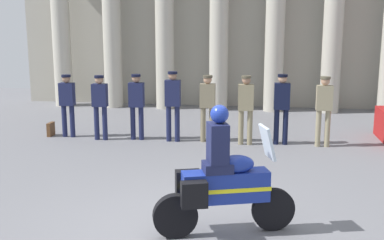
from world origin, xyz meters
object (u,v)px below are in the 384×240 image
(motorcycle_with_rider, at_px, (221,181))
(officer_in_row_4, at_px, (207,103))
(officer_in_row_0, at_px, (67,100))
(officer_in_row_6, at_px, (282,103))
(officer_in_row_3, at_px, (173,100))
(officer_in_row_1, at_px, (100,102))
(briefcase_on_ground, at_px, (51,129))
(officer_in_row_5, at_px, (246,104))
(officer_in_row_2, at_px, (137,101))
(officer_in_row_7, at_px, (324,106))

(motorcycle_with_rider, bearing_deg, officer_in_row_4, 80.41)
(officer_in_row_0, distance_m, officer_in_row_6, 5.55)
(officer_in_row_3, xyz_separation_m, officer_in_row_4, (0.87, 0.07, -0.05))
(officer_in_row_1, relative_size, motorcycle_with_rider, 0.83)
(officer_in_row_0, distance_m, briefcase_on_ground, 0.95)
(officer_in_row_5, bearing_deg, officer_in_row_0, -2.67)
(officer_in_row_2, relative_size, officer_in_row_5, 0.99)
(officer_in_row_5, bearing_deg, officer_in_row_2, -3.26)
(officer_in_row_6, bearing_deg, officer_in_row_0, -0.85)
(officer_in_row_0, relative_size, officer_in_row_7, 0.96)
(officer_in_row_3, bearing_deg, officer_in_row_2, -3.69)
(motorcycle_with_rider, bearing_deg, officer_in_row_2, 97.90)
(officer_in_row_2, bearing_deg, officer_in_row_6, 179.62)
(officer_in_row_4, relative_size, officer_in_row_6, 0.97)
(officer_in_row_1, distance_m, motorcycle_with_rider, 6.36)
(officer_in_row_3, distance_m, officer_in_row_4, 0.88)
(officer_in_row_2, bearing_deg, motorcycle_with_rider, 115.25)
(officer_in_row_3, relative_size, motorcycle_with_rider, 0.88)
(officer_in_row_2, relative_size, briefcase_on_ground, 4.72)
(officer_in_row_5, bearing_deg, officer_in_row_6, -171.24)
(officer_in_row_1, relative_size, officer_in_row_2, 0.98)
(officer_in_row_5, distance_m, briefcase_on_ground, 5.26)
(officer_in_row_1, distance_m, officer_in_row_7, 5.60)
(officer_in_row_2, bearing_deg, officer_in_row_5, 176.74)
(officer_in_row_1, xyz_separation_m, briefcase_on_ground, (-1.47, 0.22, -0.81))
(officer_in_row_1, xyz_separation_m, officer_in_row_3, (1.88, 0.11, 0.07))
(briefcase_on_ground, bearing_deg, officer_in_row_3, -1.93)
(officer_in_row_6, height_order, briefcase_on_ground, officer_in_row_6)
(officer_in_row_7, distance_m, briefcase_on_ground, 7.12)
(officer_in_row_2, xyz_separation_m, officer_in_row_3, (0.95, -0.05, 0.05))
(officer_in_row_1, bearing_deg, officer_in_row_3, -177.56)
(motorcycle_with_rider, height_order, briefcase_on_ground, motorcycle_with_rider)
(officer_in_row_0, distance_m, officer_in_row_2, 1.88)
(officer_in_row_2, relative_size, motorcycle_with_rider, 0.84)
(officer_in_row_3, relative_size, officer_in_row_4, 1.05)
(motorcycle_with_rider, bearing_deg, officer_in_row_6, 61.23)
(officer_in_row_5, bearing_deg, officer_in_row_7, -178.57)
(officer_in_row_4, height_order, officer_in_row_5, officer_in_row_5)
(officer_in_row_4, bearing_deg, officer_in_row_0, -0.96)
(officer_in_row_4, bearing_deg, officer_in_row_6, 179.36)
(officer_in_row_5, height_order, motorcycle_with_rider, motorcycle_with_rider)
(officer_in_row_0, bearing_deg, officer_in_row_2, 178.22)
(officer_in_row_1, distance_m, officer_in_row_3, 1.88)
(officer_in_row_3, distance_m, officer_in_row_6, 2.71)
(briefcase_on_ground, bearing_deg, officer_in_row_7, -0.92)
(officer_in_row_2, height_order, officer_in_row_5, officer_in_row_5)
(officer_in_row_7, height_order, briefcase_on_ground, officer_in_row_7)
(officer_in_row_3, height_order, motorcycle_with_rider, motorcycle_with_rider)
(officer_in_row_0, height_order, officer_in_row_1, officer_in_row_1)
(officer_in_row_0, xyz_separation_m, officer_in_row_2, (1.88, -0.03, 0.03))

